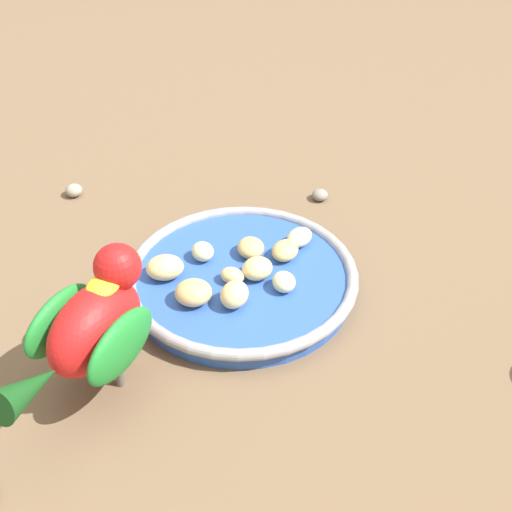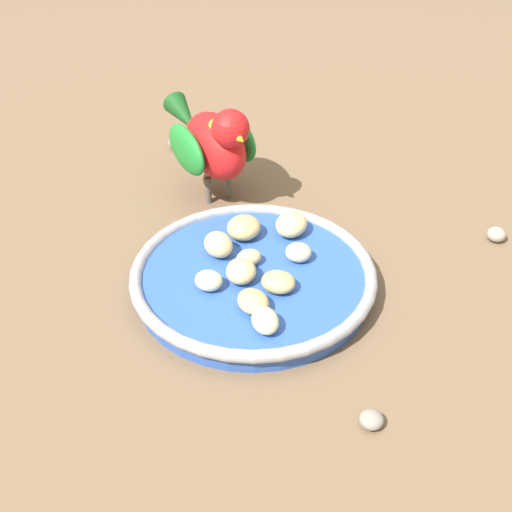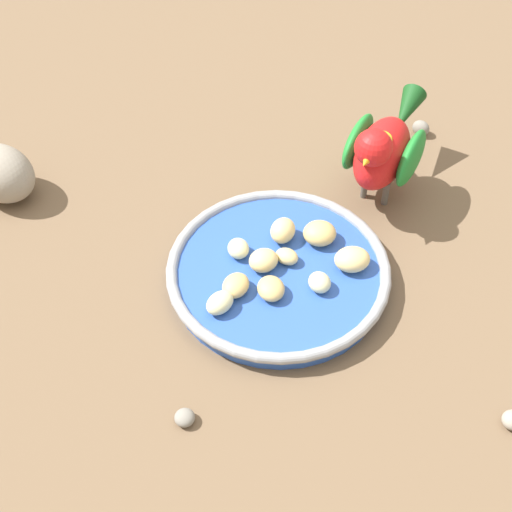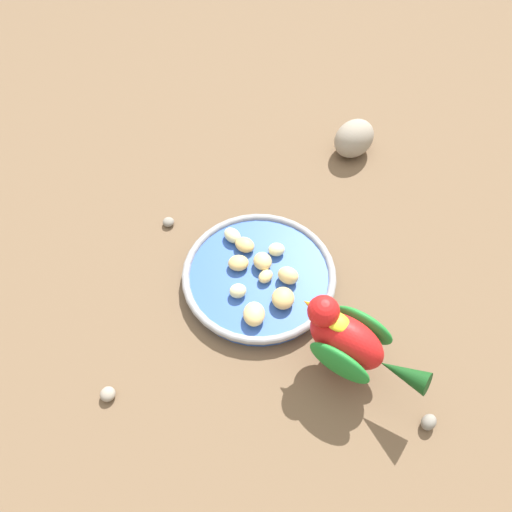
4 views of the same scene
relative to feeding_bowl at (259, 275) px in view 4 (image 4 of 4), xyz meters
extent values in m
plane|color=brown|center=(-0.01, 0.01, -0.01)|extent=(4.00, 4.00, 0.00)
cylinder|color=#2D56B7|center=(0.00, 0.00, 0.00)|extent=(0.22, 0.22, 0.02)
torus|color=#93969B|center=(0.00, 0.00, 0.01)|extent=(0.24, 0.24, 0.01)
ellipsoid|color=tan|center=(-0.02, 0.05, 0.01)|extent=(0.04, 0.04, 0.02)
ellipsoid|color=tan|center=(-0.03, 0.01, 0.01)|extent=(0.03, 0.03, 0.02)
ellipsoid|color=tan|center=(0.03, -0.05, 0.02)|extent=(0.04, 0.04, 0.02)
ellipsoid|color=#E5C67F|center=(-0.01, -0.08, 0.02)|extent=(0.03, 0.04, 0.02)
ellipsoid|color=beige|center=(0.03, 0.04, 0.01)|extent=(0.03, 0.02, 0.02)
ellipsoid|color=#E5C67F|center=(0.01, -0.01, 0.01)|extent=(0.03, 0.03, 0.02)
ellipsoid|color=beige|center=(-0.04, 0.07, 0.01)|extent=(0.04, 0.04, 0.02)
ellipsoid|color=#E5C67F|center=(0.04, -0.01, 0.02)|extent=(0.04, 0.04, 0.02)
ellipsoid|color=beige|center=(-0.03, -0.04, 0.02)|extent=(0.03, 0.03, 0.02)
ellipsoid|color=#E5C67F|center=(0.01, 0.02, 0.02)|extent=(0.04, 0.04, 0.02)
cylinder|color=#59544C|center=(0.09, -0.15, 0.00)|extent=(0.01, 0.01, 0.03)
cylinder|color=#59544C|center=(0.11, -0.13, 0.00)|extent=(0.01, 0.01, 0.03)
ellipsoid|color=red|center=(0.10, -0.14, 0.05)|extent=(0.11, 0.11, 0.07)
ellipsoid|color=#1E7F2D|center=(0.09, -0.17, 0.05)|extent=(0.08, 0.07, 0.05)
ellipsoid|color=#1E7F2D|center=(0.13, -0.12, 0.05)|extent=(0.08, 0.07, 0.05)
cone|color=#144719|center=(0.16, -0.19, 0.06)|extent=(0.07, 0.06, 0.04)
sphere|color=red|center=(0.07, -0.12, 0.09)|extent=(0.06, 0.06, 0.04)
cone|color=orange|center=(0.06, -0.10, 0.09)|extent=(0.02, 0.02, 0.01)
ellipsoid|color=yellow|center=(0.09, -0.13, 0.09)|extent=(0.04, 0.04, 0.01)
ellipsoid|color=gray|center=(0.19, 0.28, 0.02)|extent=(0.11, 0.11, 0.07)
ellipsoid|color=gray|center=(-0.21, -0.17, -0.01)|extent=(0.03, 0.03, 0.02)
ellipsoid|color=gray|center=(0.20, -0.23, 0.00)|extent=(0.03, 0.03, 0.02)
ellipsoid|color=gray|center=(-0.15, 0.12, -0.01)|extent=(0.02, 0.02, 0.01)
camera|label=1|loc=(0.54, -0.08, 0.46)|focal=49.58mm
camera|label=2|loc=(-0.19, 0.46, 0.40)|focal=46.87mm
camera|label=3|loc=(-0.51, 0.13, 0.61)|focal=53.99mm
camera|label=4|loc=(-0.02, -0.39, 0.59)|focal=32.47mm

